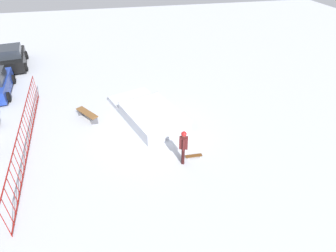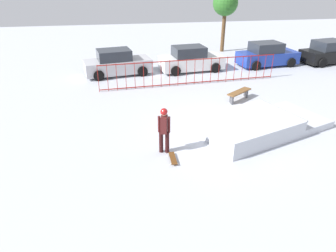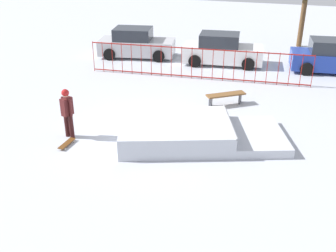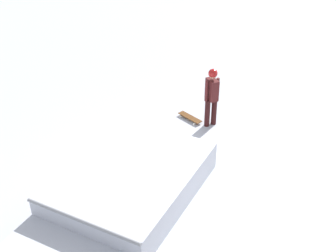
% 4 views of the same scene
% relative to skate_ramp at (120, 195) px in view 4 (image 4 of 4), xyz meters
% --- Properties ---
extents(ground_plane, '(60.00, 60.00, 0.00)m').
position_rel_skate_ramp_xyz_m(ground_plane, '(-1.29, 0.26, -0.32)').
color(ground_plane, '#B2B7C1').
extents(skate_ramp, '(5.96, 4.24, 0.74)m').
position_rel_skate_ramp_xyz_m(skate_ramp, '(0.00, 0.00, 0.00)').
color(skate_ramp, silver).
rests_on(skate_ramp, ground).
extents(skater, '(0.43, 0.43, 1.73)m').
position_rel_skate_ramp_xyz_m(skater, '(-3.95, -0.94, 0.69)').
color(skater, black).
rests_on(skater, ground).
extents(skateboard, '(0.27, 0.80, 0.09)m').
position_rel_skate_ramp_xyz_m(skateboard, '(-3.74, -1.52, -0.24)').
color(skateboard, '#593314').
rests_on(skateboard, ground).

